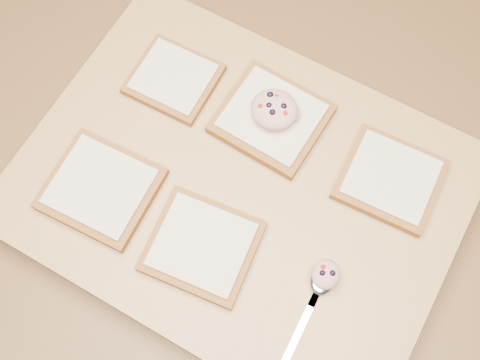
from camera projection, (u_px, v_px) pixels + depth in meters
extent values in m
plane|color=#515459|center=(303.00, 310.00, 1.64)|extent=(4.00, 4.00, 0.00)
cube|color=slate|center=(323.00, 280.00, 1.24)|extent=(1.90, 0.75, 0.84)
cube|color=brown|center=(365.00, 215.00, 0.82)|extent=(2.00, 0.80, 0.06)
cube|color=tan|center=(240.00, 190.00, 0.78)|extent=(0.54, 0.41, 0.04)
cube|color=brown|center=(174.00, 79.00, 0.81)|extent=(0.11, 0.10, 0.01)
cube|color=beige|center=(173.00, 76.00, 0.80)|extent=(0.10, 0.09, 0.00)
cube|color=brown|center=(272.00, 119.00, 0.79)|extent=(0.14, 0.13, 0.01)
cube|color=beige|center=(272.00, 115.00, 0.78)|extent=(0.12, 0.11, 0.00)
cube|color=brown|center=(390.00, 179.00, 0.76)|extent=(0.13, 0.12, 0.01)
cube|color=beige|center=(392.00, 177.00, 0.75)|extent=(0.11, 0.10, 0.00)
cube|color=brown|center=(101.00, 189.00, 0.75)|extent=(0.14, 0.12, 0.01)
cube|color=beige|center=(100.00, 186.00, 0.74)|extent=(0.12, 0.11, 0.00)
cube|color=brown|center=(202.00, 246.00, 0.73)|extent=(0.14, 0.13, 0.01)
cube|color=beige|center=(202.00, 244.00, 0.72)|extent=(0.12, 0.11, 0.00)
ellipsoid|color=tan|center=(274.00, 109.00, 0.76)|extent=(0.06, 0.06, 0.03)
sphere|color=black|center=(283.00, 107.00, 0.75)|extent=(0.01, 0.01, 0.01)
sphere|color=black|center=(270.00, 95.00, 0.76)|extent=(0.01, 0.01, 0.01)
sphere|color=black|center=(272.00, 113.00, 0.75)|extent=(0.01, 0.01, 0.01)
sphere|color=black|center=(269.00, 106.00, 0.75)|extent=(0.01, 0.01, 0.01)
sphere|color=#A5140C|center=(285.00, 113.00, 0.75)|extent=(0.01, 0.01, 0.01)
sphere|color=#A5140C|center=(277.00, 97.00, 0.76)|extent=(0.01, 0.01, 0.01)
sphere|color=#A5140C|center=(261.00, 106.00, 0.75)|extent=(0.01, 0.01, 0.01)
ellipsoid|color=silver|center=(324.00, 277.00, 0.71)|extent=(0.03, 0.05, 0.01)
cube|color=silver|center=(316.00, 295.00, 0.71)|extent=(0.01, 0.03, 0.00)
cube|color=silver|center=(298.00, 333.00, 0.69)|extent=(0.01, 0.12, 0.00)
ellipsoid|color=tan|center=(326.00, 275.00, 0.70)|extent=(0.03, 0.04, 0.02)
sphere|color=black|center=(332.00, 273.00, 0.69)|extent=(0.01, 0.01, 0.01)
sphere|color=black|center=(322.00, 273.00, 0.69)|extent=(0.01, 0.01, 0.01)
sphere|color=#A5140C|center=(323.00, 267.00, 0.70)|extent=(0.01, 0.01, 0.01)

